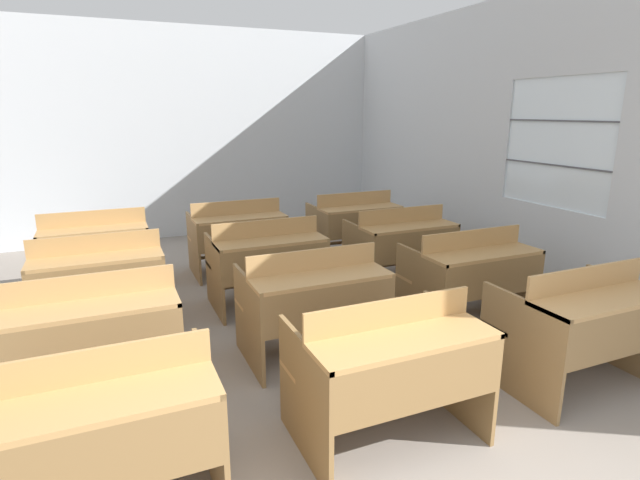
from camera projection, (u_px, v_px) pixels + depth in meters
wall_back at (181, 134)px, 7.51m from camera, size 6.29×0.06×3.12m
wall_right_with_window at (511, 143)px, 5.60m from camera, size 0.06×7.01×3.12m
bench_front_left at (99, 430)px, 2.32m from camera, size 1.07×0.75×0.88m
bench_front_center at (389, 366)px, 2.91m from camera, size 1.07×0.75×0.88m
bench_front_right at (581, 323)px, 3.49m from camera, size 1.07×0.75×0.88m
bench_second_left at (96, 332)px, 3.34m from camera, size 1.07×0.75×0.88m
bench_second_center at (314, 300)px, 3.92m from camera, size 1.07×0.75×0.88m
bench_second_right at (470, 274)px, 4.54m from camera, size 1.07×0.75×0.88m
bench_third_left at (100, 280)px, 4.38m from camera, size 1.07×0.75×0.88m
bench_third_center at (267, 261)px, 4.94m from camera, size 1.07×0.75×0.88m
bench_third_right at (401, 244)px, 5.55m from camera, size 1.07×0.75×0.88m
bench_back_left at (96, 248)px, 5.40m from camera, size 1.07×0.75×0.88m
bench_back_center at (238, 234)px, 5.98m from camera, size 1.07×0.75×0.88m
bench_back_right at (355, 223)px, 6.57m from camera, size 1.07×0.75×0.88m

